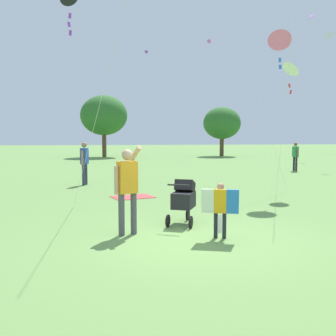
# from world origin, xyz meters

# --- Properties ---
(ground_plane) EXTENTS (120.00, 120.00, 0.00)m
(ground_plane) POSITION_xyz_m (0.00, 0.00, 0.00)
(ground_plane) COLOR #668E47
(treeline_distant) EXTENTS (46.84, 7.64, 6.30)m
(treeline_distant) POSITION_xyz_m (-5.25, 26.82, 3.69)
(treeline_distant) COLOR brown
(treeline_distant) RESTS_ON ground
(child_with_butterfly_kite) EXTENTS (0.74, 0.45, 1.11)m
(child_with_butterfly_kite) POSITION_xyz_m (0.48, -0.03, 0.67)
(child_with_butterfly_kite) COLOR #232328
(child_with_butterfly_kite) RESTS_ON ground
(person_adult_flyer) EXTENTS (0.57, 0.67, 1.84)m
(person_adult_flyer) POSITION_xyz_m (-1.33, 0.47, 1.06)
(person_adult_flyer) COLOR #4C4C51
(person_adult_flyer) RESTS_ON ground
(stroller) EXTENTS (0.78, 1.11, 1.03)m
(stroller) POSITION_xyz_m (-0.05, 1.32, 0.61)
(stroller) COLOR black
(stroller) RESTS_ON ground
(kite_adult_black) EXTENTS (2.10, 3.41, 5.96)m
(kite_adult_black) POSITION_xyz_m (-2.81, 3.64, 5.62)
(kite_adult_black) COLOR black
(kite_adult_black) RESTS_ON ground
(kite_orange_delta) EXTENTS (2.12, 1.40, 4.51)m
(kite_orange_delta) POSITION_xyz_m (4.30, 5.92, 4.23)
(kite_orange_delta) COLOR white
(kite_orange_delta) RESTS_ON ground
(kite_green_novelty) EXTENTS (1.18, 3.14, 5.34)m
(kite_green_novelty) POSITION_xyz_m (3.56, 5.05, 5.00)
(kite_green_novelty) COLOR pink
(kite_green_novelty) RESTS_ON ground
(distant_kites_cluster) EXTENTS (35.21, 14.12, 8.53)m
(distant_kites_cluster) POSITION_xyz_m (1.39, 20.16, 10.74)
(distant_kites_cluster) COLOR black
(person_red_shirt) EXTENTS (0.31, 0.54, 1.71)m
(person_red_shirt) POSITION_xyz_m (-3.00, 8.53, 1.01)
(person_red_shirt) COLOR #33384C
(person_red_shirt) RESTS_ON ground
(person_sitting_far) EXTENTS (0.25, 0.50, 1.55)m
(person_sitting_far) POSITION_xyz_m (7.76, 13.30, 0.92)
(person_sitting_far) COLOR #232328
(person_sitting_far) RESTS_ON ground
(picnic_blanket) EXTENTS (1.53, 1.31, 0.02)m
(picnic_blanket) POSITION_xyz_m (-1.15, 5.29, 0.01)
(picnic_blanket) COLOR #CC3D3D
(picnic_blanket) RESTS_ON ground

